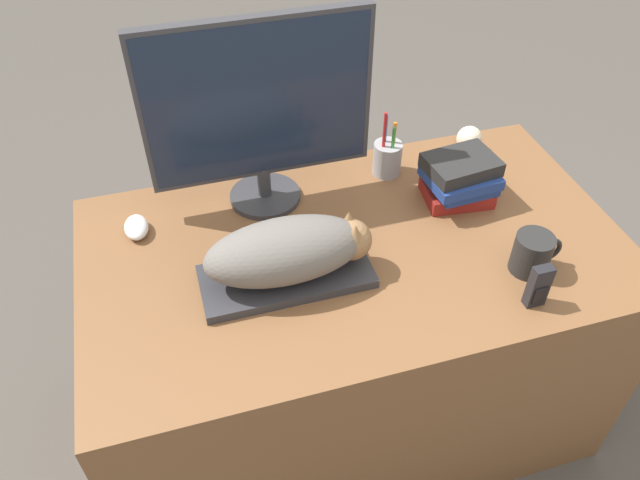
# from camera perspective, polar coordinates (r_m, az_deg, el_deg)

# --- Properties ---
(desk) EXTENTS (1.38, 0.78, 0.73)m
(desk) POSITION_cam_1_polar(r_m,az_deg,el_deg) (1.85, 2.82, -8.73)
(desk) COLOR brown
(desk) RESTS_ON ground_plane
(keyboard) EXTENTS (0.41, 0.17, 0.02)m
(keyboard) POSITION_cam_1_polar(r_m,az_deg,el_deg) (1.49, -3.09, -3.35)
(keyboard) COLOR #2D2D33
(keyboard) RESTS_ON desk
(cat) EXTENTS (0.40, 0.17, 0.15)m
(cat) POSITION_cam_1_polar(r_m,az_deg,el_deg) (1.43, -2.60, -0.88)
(cat) COLOR #66605B
(cat) RESTS_ON keyboard
(monitor) EXTENTS (0.57, 0.19, 0.52)m
(monitor) POSITION_cam_1_polar(r_m,az_deg,el_deg) (1.57, -5.63, 11.94)
(monitor) COLOR #333338
(monitor) RESTS_ON desk
(computer_mouse) EXTENTS (0.06, 0.09, 0.04)m
(computer_mouse) POSITION_cam_1_polar(r_m,az_deg,el_deg) (1.67, -16.44, 1.13)
(computer_mouse) COLOR silver
(computer_mouse) RESTS_ON desk
(coffee_mug) EXTENTS (0.13, 0.09, 0.10)m
(coffee_mug) POSITION_cam_1_polar(r_m,az_deg,el_deg) (1.57, 18.87, -1.16)
(coffee_mug) COLOR black
(coffee_mug) RESTS_ON desk
(pen_cup) EXTENTS (0.08, 0.08, 0.21)m
(pen_cup) POSITION_cam_1_polar(r_m,az_deg,el_deg) (1.80, 6.17, 7.51)
(pen_cup) COLOR #939399
(pen_cup) RESTS_ON desk
(baseball) EXTENTS (0.08, 0.08, 0.08)m
(baseball) POSITION_cam_1_polar(r_m,az_deg,el_deg) (1.95, 13.50, 8.99)
(baseball) COLOR beige
(baseball) RESTS_ON desk
(phone) EXTENTS (0.05, 0.03, 0.11)m
(phone) POSITION_cam_1_polar(r_m,az_deg,el_deg) (1.49, 19.35, -4.02)
(phone) COLOR black
(phone) RESTS_ON desk
(book_stack) EXTENTS (0.20, 0.17, 0.14)m
(book_stack) POSITION_cam_1_polar(r_m,az_deg,el_deg) (1.72, 12.64, 5.47)
(book_stack) COLOR maroon
(book_stack) RESTS_ON desk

